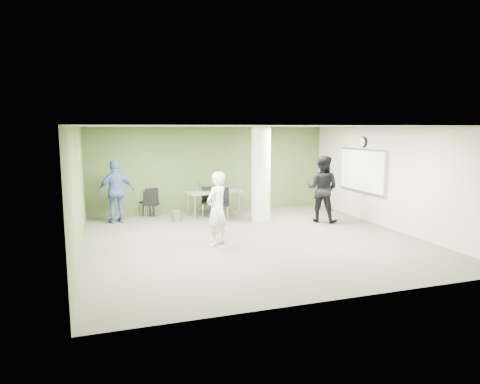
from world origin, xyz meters
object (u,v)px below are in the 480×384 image
object	(u,v)px
chair_back_left	(150,200)
man_blue	(116,192)
man_black	(322,189)
folding_table	(213,193)
woman_white	(217,209)

from	to	relation	value
chair_back_left	man_blue	distance (m)	1.21
man_black	man_blue	xyz separation A→B (m)	(-5.79, 1.75, -0.06)
folding_table	man_blue	world-z (taller)	man_blue
woman_white	man_black	distance (m)	3.96
folding_table	man_black	bearing A→B (deg)	-41.91
folding_table	chair_back_left	xyz separation A→B (m)	(-1.91, 0.50, -0.21)
woman_white	folding_table	bearing A→B (deg)	-140.90
chair_back_left	man_black	bearing A→B (deg)	133.63
woman_white	man_black	world-z (taller)	man_black
chair_back_left	man_black	distance (m)	5.29
man_blue	man_black	bearing A→B (deg)	149.33
man_black	man_blue	bearing A→B (deg)	27.13
man_black	woman_white	bearing A→B (deg)	67.03
folding_table	chair_back_left	size ratio (longest dim) A/B	1.93
chair_back_left	man_blue	size ratio (longest dim) A/B	0.50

